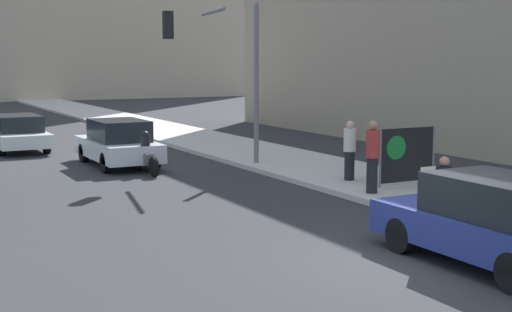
{
  "coord_description": "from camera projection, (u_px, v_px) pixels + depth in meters",
  "views": [
    {
      "loc": [
        -8.16,
        -9.06,
        3.42
      ],
      "look_at": [
        -0.39,
        5.66,
        1.19
      ],
      "focal_mm": 50.0,
      "sensor_mm": 36.0,
      "label": 1
    }
  ],
  "objects": [
    {
      "name": "jogger_on_sidewalk",
      "position": [
        372.0,
        156.0,
        17.65
      ],
      "size": [
        0.34,
        0.34,
        1.82
      ],
      "rotation": [
        0.0,
        0.0,
        2.61
      ],
      "color": "black",
      "rests_on": "sidewalk_curb"
    },
    {
      "name": "car_on_road_nearest",
      "position": [
        118.0,
        143.0,
        23.27
      ],
      "size": [
        1.81,
        4.3,
        1.52
      ],
      "color": "silver",
      "rests_on": "ground_plane"
    },
    {
      "name": "ground_plane",
      "position": [
        430.0,
        262.0,
        12.18
      ],
      "size": [
        160.0,
        160.0,
        0.0
      ],
      "primitive_type": "plane",
      "color": "#303033"
    },
    {
      "name": "pedestrian_behind",
      "position": [
        350.0,
        150.0,
        19.59
      ],
      "size": [
        0.34,
        0.34,
        1.64
      ],
      "rotation": [
        0.0,
        0.0,
        3.5
      ],
      "color": "black",
      "rests_on": "sidewalk_curb"
    },
    {
      "name": "sidewalk_curb",
      "position": [
        239.0,
        149.0,
        27.08
      ],
      "size": [
        3.74,
        90.0,
        0.15
      ],
      "primitive_type": "cube",
      "color": "beige",
      "rests_on": "ground_plane"
    },
    {
      "name": "car_on_road_midblock",
      "position": [
        17.0,
        133.0,
        27.27
      ],
      "size": [
        1.82,
        4.73,
        1.37
      ],
      "color": "white",
      "rests_on": "ground_plane"
    },
    {
      "name": "protest_banner",
      "position": [
        407.0,
        155.0,
        18.78
      ],
      "size": [
        1.84,
        0.06,
        1.53
      ],
      "color": "slate",
      "rests_on": "sidewalk_curb"
    },
    {
      "name": "parked_car_curbside",
      "position": [
        492.0,
        222.0,
        11.88
      ],
      "size": [
        1.84,
        4.19,
        1.53
      ],
      "color": "navy",
      "rests_on": "ground_plane"
    },
    {
      "name": "traffic_light_pole",
      "position": [
        222.0,
        55.0,
        22.31
      ],
      "size": [
        3.02,
        2.79,
        5.08
      ],
      "color": "slate",
      "rests_on": "sidewalk_curb"
    },
    {
      "name": "motorcycle_on_road",
      "position": [
        145.0,
        155.0,
        21.74
      ],
      "size": [
        0.28,
        2.15,
        1.3
      ],
      "color": "#565B60",
      "rests_on": "ground_plane"
    },
    {
      "name": "seated_protester",
      "position": [
        446.0,
        182.0,
        15.57
      ],
      "size": [
        0.93,
        0.77,
        1.2
      ],
      "rotation": [
        0.0,
        0.0,
        -0.3
      ],
      "color": "#474C56",
      "rests_on": "sidewalk_curb"
    }
  ]
}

